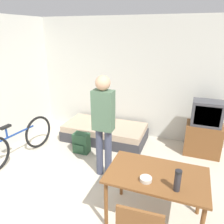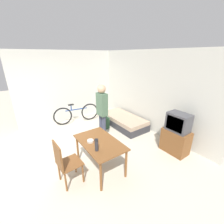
# 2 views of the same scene
# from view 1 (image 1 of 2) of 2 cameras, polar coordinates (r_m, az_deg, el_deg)

# --- Properties ---
(wall_back) EXTENTS (5.44, 0.06, 2.70)m
(wall_back) POSITION_cam_1_polar(r_m,az_deg,el_deg) (5.08, 4.66, 8.60)
(wall_back) COLOR silver
(wall_back) RESTS_ON ground_plane
(daybed) EXTENTS (1.87, 0.91, 0.37)m
(daybed) POSITION_cam_1_polar(r_m,az_deg,el_deg) (5.08, -1.92, -5.28)
(daybed) COLOR #333338
(daybed) RESTS_ON ground_plane
(tv) EXTENTS (0.69, 0.43, 1.14)m
(tv) POSITION_cam_1_polar(r_m,az_deg,el_deg) (4.73, 22.93, -4.46)
(tv) COLOR brown
(tv) RESTS_ON ground_plane
(dining_table) EXTENTS (1.24, 0.75, 0.73)m
(dining_table) POSITION_cam_1_polar(r_m,az_deg,el_deg) (2.92, 11.52, -17.02)
(dining_table) COLOR brown
(dining_table) RESTS_ON ground_plane
(bicycle) EXTENTS (0.30, 1.75, 0.78)m
(bicycle) POSITION_cam_1_polar(r_m,az_deg,el_deg) (4.67, -23.46, -7.22)
(bicycle) COLOR black
(bicycle) RESTS_ON ground_plane
(person_standing) EXTENTS (0.34, 0.24, 1.77)m
(person_standing) POSITION_cam_1_polar(r_m,az_deg,el_deg) (3.52, -2.27, -2.07)
(person_standing) COLOR #3D4256
(person_standing) RESTS_ON ground_plane
(thermos_flask) EXTENTS (0.08, 0.08, 0.26)m
(thermos_flask) POSITION_cam_1_polar(r_m,az_deg,el_deg) (2.60, 16.78, -16.55)
(thermos_flask) COLOR #2D2D33
(thermos_flask) RESTS_ON dining_table
(mate_bowl) EXTENTS (0.14, 0.14, 0.05)m
(mate_bowl) POSITION_cam_1_polar(r_m,az_deg,el_deg) (2.72, 8.83, -16.96)
(mate_bowl) COLOR beige
(mate_bowl) RESTS_ON dining_table
(backpack) EXTENTS (0.32, 0.24, 0.42)m
(backpack) POSITION_cam_1_polar(r_m,az_deg,el_deg) (4.61, -7.99, -8.04)
(backpack) COLOR #284C33
(backpack) RESTS_ON ground_plane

